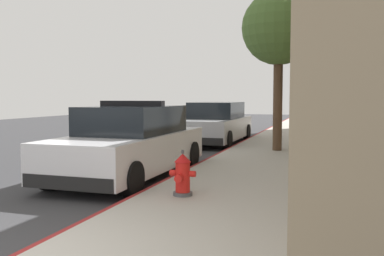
% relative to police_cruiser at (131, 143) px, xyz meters
% --- Properties ---
extents(ground_plane, '(33.30, 60.00, 0.20)m').
position_rel_police_cruiser_xyz_m(ground_plane, '(-3.45, 4.57, -0.84)').
color(ground_plane, '#353538').
extents(sidewalk_pavement, '(2.82, 60.00, 0.13)m').
position_rel_police_cruiser_xyz_m(sidewalk_pavement, '(2.55, 4.57, -0.68)').
color(sidewalk_pavement, '#ADA89E').
rests_on(sidewalk_pavement, ground).
extents(curb_painted_edge, '(0.08, 60.00, 0.13)m').
position_rel_police_cruiser_xyz_m(curb_painted_edge, '(1.10, 4.57, -0.68)').
color(curb_painted_edge, maroon).
rests_on(curb_painted_edge, ground).
extents(police_cruiser, '(1.94, 4.84, 1.68)m').
position_rel_police_cruiser_xyz_m(police_cruiser, '(0.00, 0.00, 0.00)').
color(police_cruiser, white).
rests_on(police_cruiser, ground).
extents(parked_car_silver_ahead, '(1.94, 4.84, 1.56)m').
position_rel_police_cruiser_xyz_m(parked_car_silver_ahead, '(0.03, 7.18, -0.00)').
color(parked_car_silver_ahead, '#B2B5BA').
rests_on(parked_car_silver_ahead, ground).
extents(fire_hydrant, '(0.44, 0.40, 0.76)m').
position_rel_police_cruiser_xyz_m(fire_hydrant, '(1.88, -1.92, -0.26)').
color(fire_hydrant, '#4C4C51').
rests_on(fire_hydrant, sidewalk_pavement).
extents(street_tree, '(2.23, 2.23, 4.82)m').
position_rel_police_cruiser_xyz_m(street_tree, '(2.63, 4.69, 3.05)').
color(street_tree, brown).
rests_on(street_tree, sidewalk_pavement).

